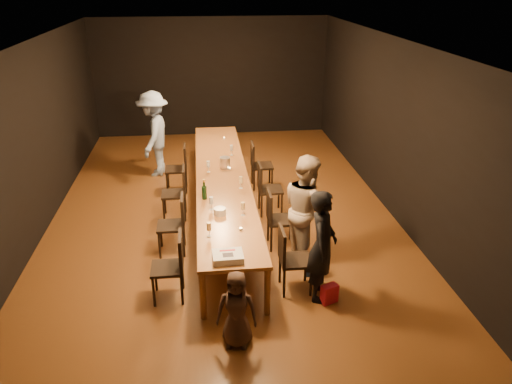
{
  "coord_description": "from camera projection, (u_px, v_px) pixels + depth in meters",
  "views": [
    {
      "loc": [
        -0.33,
        -8.04,
        3.97
      ],
      "look_at": [
        0.44,
        -1.32,
        1.0
      ],
      "focal_mm": 35.0,
      "sensor_mm": 36.0,
      "label": 1
    }
  ],
  "objects": [
    {
      "name": "chair_right_1",
      "position": [
        281.0,
        219.0,
        7.75
      ],
      "size": [
        0.42,
        0.42,
        0.93
      ],
      "primitive_type": null,
      "rotation": [
        0.0,
        0.0,
        -1.57
      ],
      "color": "black",
      "rests_on": "ground"
    },
    {
      "name": "gift_bag_blue",
      "position": [
        314.0,
        266.0,
        7.11
      ],
      "size": [
        0.26,
        0.19,
        0.3
      ],
      "primitive_type": "cube",
      "rotation": [
        0.0,
        0.0,
        -0.16
      ],
      "color": "#224696",
      "rests_on": "ground"
    },
    {
      "name": "man_blue",
      "position": [
        154.0,
        134.0,
        10.4
      ],
      "size": [
        0.84,
        1.25,
        1.79
      ],
      "primitive_type": "imported",
      "rotation": [
        0.0,
        0.0,
        -1.74
      ],
      "color": "#7F99C5",
      "rests_on": "ground"
    },
    {
      "name": "chair_left_3",
      "position": [
        176.0,
        169.0,
        9.76
      ],
      "size": [
        0.42,
        0.42,
        0.93
      ],
      "primitive_type": null,
      "rotation": [
        0.0,
        0.0,
        1.57
      ],
      "color": "black",
      "rests_on": "ground"
    },
    {
      "name": "chair_left_2",
      "position": [
        174.0,
        193.0,
        8.67
      ],
      "size": [
        0.42,
        0.42,
        0.93
      ],
      "primitive_type": null,
      "rotation": [
        0.0,
        0.0,
        1.57
      ],
      "color": "black",
      "rests_on": "ground"
    },
    {
      "name": "room_shell",
      "position": [
        220.0,
        100.0,
        8.11
      ],
      "size": [
        6.04,
        10.04,
        3.02
      ],
      "color": "black",
      "rests_on": "ground"
    },
    {
      "name": "wineglass_5",
      "position": [
        232.0,
        150.0,
        9.58
      ],
      "size": [
        0.06,
        0.06,
        0.21
      ],
      "primitive_type": null,
      "color": "silver",
      "rests_on": "table"
    },
    {
      "name": "wineglass_4",
      "position": [
        208.0,
        167.0,
        8.77
      ],
      "size": [
        0.06,
        0.06,
        0.21
      ],
      "primitive_type": null,
      "color": "silver",
      "rests_on": "table"
    },
    {
      "name": "ground",
      "position": [
        223.0,
        215.0,
        8.94
      ],
      "size": [
        10.0,
        10.0,
        0.0
      ],
      "primitive_type": "plane",
      "color": "#482412",
      "rests_on": "ground"
    },
    {
      "name": "tealight_far",
      "position": [
        224.0,
        138.0,
        10.55
      ],
      "size": [
        0.05,
        0.05,
        0.03
      ],
      "primitive_type": "cylinder",
      "color": "#B2B7B2",
      "rests_on": "table"
    },
    {
      "name": "chair_left_0",
      "position": [
        167.0,
        267.0,
        6.49
      ],
      "size": [
        0.42,
        0.42,
        0.93
      ],
      "primitive_type": null,
      "rotation": [
        0.0,
        0.0,
        1.57
      ],
      "color": "black",
      "rests_on": "ground"
    },
    {
      "name": "table",
      "position": [
        222.0,
        178.0,
        8.66
      ],
      "size": [
        0.9,
        6.0,
        0.75
      ],
      "color": "brown",
      "rests_on": "ground"
    },
    {
      "name": "champagne_bottle",
      "position": [
        204.0,
        189.0,
        7.7
      ],
      "size": [
        0.09,
        0.09,
        0.32
      ],
      "primitive_type": null,
      "rotation": [
        0.0,
        0.0,
        0.26
      ],
      "color": "black",
      "rests_on": "table"
    },
    {
      "name": "woman_tan",
      "position": [
        307.0,
        209.0,
        7.27
      ],
      "size": [
        0.8,
        0.93,
        1.65
      ],
      "primitive_type": "imported",
      "rotation": [
        0.0,
        0.0,
        1.81
      ],
      "color": "#BDA68E",
      "rests_on": "ground"
    },
    {
      "name": "birthday_cake",
      "position": [
        228.0,
        257.0,
        6.1
      ],
      "size": [
        0.38,
        0.31,
        0.09
      ],
      "rotation": [
        0.0,
        0.0,
        0.03
      ],
      "color": "white",
      "rests_on": "table"
    },
    {
      "name": "tealight_mid",
      "position": [
        230.0,
        169.0,
        8.92
      ],
      "size": [
        0.05,
        0.05,
        0.03
      ],
      "primitive_type": "cylinder",
      "color": "#B2B7B2",
      "rests_on": "table"
    },
    {
      "name": "plate_stack",
      "position": [
        220.0,
        211.0,
        7.24
      ],
      "size": [
        0.24,
        0.24,
        0.1
      ],
      "primitive_type": "cylinder",
      "rotation": [
        0.0,
        0.0,
        -0.44
      ],
      "color": "silver",
      "rests_on": "table"
    },
    {
      "name": "chair_left_1",
      "position": [
        171.0,
        225.0,
        7.58
      ],
      "size": [
        0.42,
        0.42,
        0.93
      ],
      "primitive_type": null,
      "rotation": [
        0.0,
        0.0,
        1.57
      ],
      "color": "black",
      "rests_on": "ground"
    },
    {
      "name": "ice_bucket",
      "position": [
        225.0,
        163.0,
        8.95
      ],
      "size": [
        0.21,
        0.21,
        0.2
      ],
      "primitive_type": "cylinder",
      "rotation": [
        0.0,
        0.0,
        -0.15
      ],
      "color": "silver",
      "rests_on": "table"
    },
    {
      "name": "wineglass_2",
      "position": [
        211.0,
        203.0,
        7.37
      ],
      "size": [
        0.06,
        0.06,
        0.21
      ],
      "primitive_type": null,
      "color": "silver",
      "rests_on": "table"
    },
    {
      "name": "chair_right_0",
      "position": [
        296.0,
        259.0,
        6.66
      ],
      "size": [
        0.42,
        0.42,
        0.93
      ],
      "primitive_type": null,
      "rotation": [
        0.0,
        0.0,
        -1.57
      ],
      "color": "black",
      "rests_on": "ground"
    },
    {
      "name": "wineglass_1",
      "position": [
        243.0,
        209.0,
        7.2
      ],
      "size": [
        0.06,
        0.06,
        0.21
      ],
      "primitive_type": null,
      "color": "beige",
      "rests_on": "table"
    },
    {
      "name": "wineglass_3",
      "position": [
        241.0,
        182.0,
        8.1
      ],
      "size": [
        0.06,
        0.06,
        0.21
      ],
      "primitive_type": null,
      "color": "beige",
      "rests_on": "table"
    },
    {
      "name": "tealight_near",
      "position": [
        241.0,
        229.0,
        6.82
      ],
      "size": [
        0.05,
        0.05,
        0.03
      ],
      "primitive_type": "cylinder",
      "color": "#B2B7B2",
      "rests_on": "table"
    },
    {
      "name": "chair_right_3",
      "position": [
        262.0,
        165.0,
        9.94
      ],
      "size": [
        0.42,
        0.42,
        0.93
      ],
      "primitive_type": null,
      "rotation": [
        0.0,
        0.0,
        -1.57
      ],
      "color": "black",
      "rests_on": "ground"
    },
    {
      "name": "gift_bag_red",
      "position": [
        329.0,
        294.0,
        6.52
      ],
      "size": [
        0.25,
        0.2,
        0.26
      ],
      "primitive_type": "cube",
      "rotation": [
        0.0,
        0.0,
        0.4
      ],
      "color": "#E22146",
      "rests_on": "ground"
    },
    {
      "name": "woman_birthday",
      "position": [
        322.0,
        246.0,
        6.4
      ],
      "size": [
        0.53,
        0.65,
        1.53
      ],
      "primitive_type": "imported",
      "rotation": [
        0.0,
        0.0,
        1.24
      ],
      "color": "black",
      "rests_on": "ground"
    },
    {
      "name": "wineglass_0",
      "position": [
        209.0,
        230.0,
        6.62
      ],
      "size": [
        0.06,
        0.06,
        0.21
      ],
      "primitive_type": null,
      "color": "beige",
      "rests_on": "table"
    },
    {
      "name": "chair_right_2",
      "position": [
        270.0,
        189.0,
        8.85
      ],
      "size": [
        0.42,
        0.42,
        0.93
      ],
      "primitive_type": null,
      "rotation": [
        0.0,
        0.0,
        -1.57
      ],
      "color": "black",
      "rests_on": "ground"
    },
    {
      "name": "child",
      "position": [
        237.0,
        309.0,
        5.65
      ],
      "size": [
        0.52,
        0.39,
        0.96
      ],
      "primitive_type": "imported",
      "rotation": [
        0.0,
        0.0,
        -0.19
      ],
      "color": "#422E25",
      "rests_on": "ground"
    }
  ]
}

